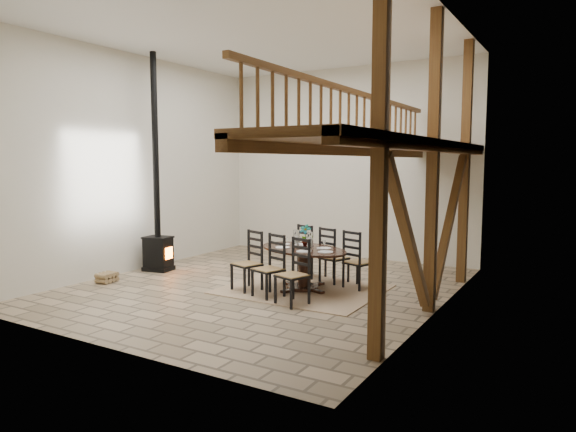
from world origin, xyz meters
The scene contains 7 objects.
ground centered at (0.00, 0.00, 0.00)m, with size 8.00×8.00×0.00m, color tan.
room_shell centered at (1.19, 0.00, 3.01)m, with size 7.02×8.02×5.01m.
rug centered at (0.82, 0.19, 0.01)m, with size 3.00×2.50×0.02m, color tan.
dining_table centered at (0.82, 0.19, 0.43)m, with size 2.44×2.71×1.31m.
wood_stove centered at (-2.98, 0.05, 1.14)m, with size 0.69×0.58×5.00m.
log_basket centered at (-3.05, 0.25, 0.19)m, with size 0.53×0.53×0.44m.
log_stack centered at (-3.05, -1.38, 0.10)m, with size 0.34×0.44×0.21m.
Camera 1 is at (5.66, -8.59, 2.53)m, focal length 32.00 mm.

